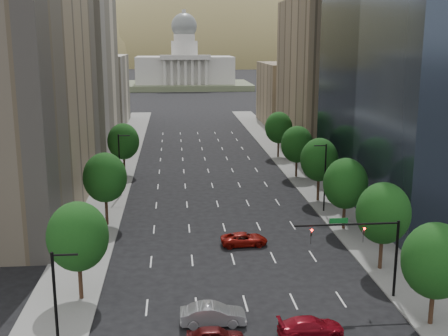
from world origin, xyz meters
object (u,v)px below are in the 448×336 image
object	(u,v)px
capitol	(185,70)
car_red_near	(311,327)
car_silver	(213,315)
car_red_far	(244,239)
traffic_signal	(369,242)

from	to	relation	value
capitol	car_red_near	bearing A→B (deg)	-88.92
car_silver	car_red_far	distance (m)	17.80
traffic_signal	car_red_far	distance (m)	17.02
capitol	car_silver	distance (m)	223.23
car_red_near	car_red_far	bearing A→B (deg)	4.74
car_red_far	capitol	bearing A→B (deg)	-3.08
capitol	traffic_signal	bearing A→B (deg)	-87.26
traffic_signal	car_silver	world-z (taller)	traffic_signal
capitol	car_red_far	world-z (taller)	capitol
capitol	car_red_far	xyz separation A→B (m)	(1.64, -205.89, -7.87)
car_red_near	car_red_far	world-z (taller)	car_red_near
car_silver	traffic_signal	bearing A→B (deg)	-75.38
car_red_near	car_silver	distance (m)	7.63
traffic_signal	car_silver	size ratio (longest dim) A/B	1.76
car_silver	car_red_near	bearing A→B (deg)	-107.76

